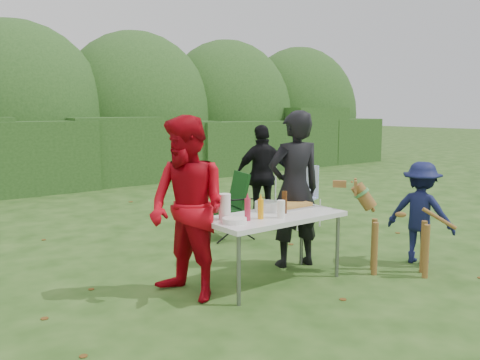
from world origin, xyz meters
TOP-DOWN VIEW (x-y plane):
  - ground at (0.00, 0.00)m, footprint 80.00×80.00m
  - hedge_row at (0.00, 8.00)m, footprint 22.00×1.40m
  - shrub_backdrop at (0.00, 9.60)m, footprint 20.00×2.60m
  - folding_table at (0.16, 0.19)m, footprint 1.50×0.70m
  - person_cook at (0.74, 0.50)m, footprint 0.75×0.59m
  - person_red_jacket at (-0.78, 0.38)m, footprint 0.84×0.99m
  - person_black_puffy at (1.80, 2.34)m, footprint 1.01×0.66m
  - child at (2.02, -0.34)m, footprint 0.68×0.89m
  - dog at (1.47, -0.44)m, footprint 1.04×1.10m
  - camping_chair at (0.83, 2.01)m, footprint 0.72×0.72m
  - lawn_chair at (2.20, 1.96)m, footprint 0.73×0.73m
  - food_tray at (0.56, 0.35)m, footprint 0.45×0.30m
  - focaccia_bread at (0.56, 0.35)m, footprint 0.40×0.26m
  - mustard_bottle at (-0.08, 0.12)m, footprint 0.06×0.06m
  - ketchup_bottle at (-0.23, 0.14)m, footprint 0.06×0.06m
  - beer_bottle at (0.29, 0.17)m, footprint 0.06×0.06m
  - paper_towel_roll at (-0.39, 0.32)m, footprint 0.12×0.12m
  - cup_stack at (0.11, 0.03)m, footprint 0.08×0.08m
  - pasta_bowl at (0.23, 0.40)m, footprint 0.26×0.26m
  - plate_stack at (-0.41, 0.13)m, footprint 0.24×0.24m

SIDE VIEW (x-z plane):
  - ground at x=0.00m, z-range 0.00..0.00m
  - camping_chair at x=0.83m, z-range 0.00..0.95m
  - lawn_chair at x=2.20m, z-range 0.00..0.95m
  - dog at x=1.47m, z-range 0.00..1.03m
  - child at x=2.02m, z-range 0.00..1.22m
  - folding_table at x=0.16m, z-range 0.32..1.06m
  - food_tray at x=0.56m, z-range 0.74..0.76m
  - plate_stack at x=-0.41m, z-range 0.74..0.79m
  - focaccia_bread at x=0.56m, z-range 0.76..0.80m
  - pasta_bowl at x=0.23m, z-range 0.74..0.84m
  - person_black_puffy at x=1.80m, z-range 0.00..1.59m
  - cup_stack at x=0.11m, z-range 0.74..0.92m
  - mustard_bottle at x=-0.08m, z-range 0.74..0.94m
  - hedge_row at x=0.00m, z-range 0.00..1.70m
  - ketchup_bottle at x=-0.23m, z-range 0.74..0.96m
  - beer_bottle at x=0.29m, z-range 0.74..0.98m
  - paper_towel_roll at x=-0.39m, z-range 0.74..1.00m
  - person_red_jacket at x=-0.78m, z-range 0.00..1.78m
  - person_cook at x=0.74m, z-range 0.00..1.82m
  - shrub_backdrop at x=0.00m, z-range 0.00..3.20m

